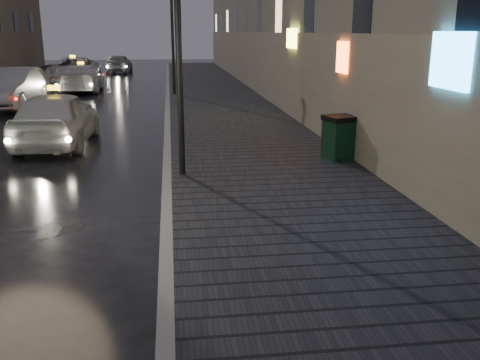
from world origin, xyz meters
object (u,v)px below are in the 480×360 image
at_px(lamp_near, 178,19).
at_px(taxi_near, 56,118).
at_px(taxi_mid, 82,78).
at_px(lamp_far, 172,26).
at_px(car_far, 119,63).
at_px(car_left_mid, 12,88).
at_px(taxi_far, 74,70).
at_px(trash_bin, 340,137).

height_order(lamp_near, taxi_near, lamp_near).
height_order(taxi_near, taxi_mid, taxi_near).
distance_m(lamp_far, car_far, 17.91).
distance_m(lamp_far, taxi_mid, 6.56).
relative_size(lamp_near, taxi_mid, 1.02).
relative_size(car_left_mid, taxi_mid, 1.01).
relative_size(lamp_near, taxi_far, 0.91).
xyz_separation_m(lamp_far, taxi_mid, (-5.05, 3.17, -2.74)).
distance_m(taxi_mid, car_far, 14.03).
bearing_deg(lamp_near, taxi_far, 104.44).
bearing_deg(taxi_mid, taxi_near, 93.57).
relative_size(lamp_far, car_left_mid, 1.01).
xyz_separation_m(car_left_mid, taxi_far, (0.59, 12.21, -0.06)).
relative_size(trash_bin, taxi_far, 0.19).
bearing_deg(taxi_mid, lamp_far, 145.58).
bearing_deg(car_left_mid, lamp_near, -57.46).
bearing_deg(lamp_far, lamp_near, -90.00).
height_order(lamp_far, car_far, lamp_far).
height_order(lamp_far, taxi_near, lamp_far).
bearing_deg(trash_bin, car_far, 88.92).
height_order(car_left_mid, car_far, car_left_mid).
bearing_deg(taxi_near, car_left_mid, -65.72).
bearing_deg(taxi_near, taxi_mid, -82.28).
xyz_separation_m(lamp_near, car_left_mid, (-7.04, 12.86, -2.63)).
relative_size(taxi_mid, taxi_far, 0.89).
bearing_deg(lamp_near, car_far, 97.27).
height_order(lamp_far, trash_bin, lamp_far).
bearing_deg(taxi_near, taxi_far, -80.10).
height_order(taxi_near, taxi_far, taxi_near).
bearing_deg(taxi_far, lamp_far, -50.91).
height_order(trash_bin, car_left_mid, car_left_mid).
height_order(lamp_near, taxi_mid, lamp_near).
bearing_deg(lamp_near, trash_bin, 14.20).
bearing_deg(trash_bin, taxi_mid, 101.00).
relative_size(taxi_near, car_left_mid, 0.91).
bearing_deg(trash_bin, taxi_far, 98.03).
height_order(lamp_far, taxi_far, lamp_far).
bearing_deg(car_left_mid, trash_bin, -43.34).
height_order(trash_bin, car_far, car_far).
bearing_deg(taxi_mid, trash_bin, 114.07).
relative_size(trash_bin, car_left_mid, 0.21).
xyz_separation_m(lamp_near, taxi_far, (-6.45, 25.07, -2.69)).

